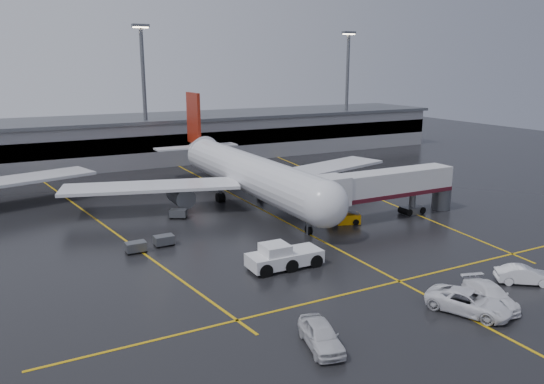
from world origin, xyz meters
TOP-DOWN VIEW (x-y plane):
  - ground at (0.00, 0.00)m, footprint 220.00×220.00m
  - apron_line_centre at (0.00, 0.00)m, footprint 0.25×90.00m
  - apron_line_stop at (0.00, -22.00)m, footprint 60.00×0.25m
  - apron_line_left at (-20.00, 10.00)m, footprint 9.99×69.35m
  - apron_line_right at (18.00, 10.00)m, footprint 7.57×69.64m
  - terminal at (0.00, 47.93)m, footprint 122.00×19.00m
  - light_mast_mid at (-5.00, 42.00)m, footprint 3.00×1.20m
  - light_mast_right at (40.00, 42.00)m, footprint 3.00×1.20m
  - main_airliner at (0.00, 9.70)m, footprint 48.80×45.60m
  - jet_bridge at (11.87, -6.00)m, footprint 19.90×3.40m
  - pushback_tractor at (-7.44, -14.43)m, footprint 7.07×3.10m
  - belt_loader at (5.81, -5.51)m, footprint 4.08×2.71m
  - service_van_a at (0.59, -29.06)m, footprint 5.21×6.89m
  - service_van_b at (3.16, -28.92)m, footprint 3.79×6.06m
  - service_van_c at (9.20, -27.37)m, footprint 4.78×4.08m
  - service_van_d at (-12.07, -28.05)m, footprint 3.18×5.42m
  - baggage_cart_a at (-15.43, -3.25)m, footprint 2.02×1.33m
  - baggage_cart_b at (-18.54, -3.96)m, footprint 2.02×1.33m
  - baggage_cart_c at (-10.91, 5.88)m, footprint 2.38×2.12m

SIDE VIEW (x-z plane):
  - ground at x=0.00m, z-range 0.00..0.00m
  - apron_line_centre at x=0.00m, z-range 0.00..0.02m
  - apron_line_stop at x=0.00m, z-range 0.00..0.02m
  - apron_line_left at x=-20.00m, z-range 0.00..0.02m
  - apron_line_right at x=18.00m, z-range 0.00..0.02m
  - belt_loader at x=5.81m, z-range -0.61..1.78m
  - baggage_cart_a at x=-15.43m, z-range 0.07..1.19m
  - baggage_cart_b at x=-18.54m, z-range 0.07..1.19m
  - baggage_cart_c at x=-10.91m, z-range 0.07..1.19m
  - service_van_c at x=9.20m, z-range 0.00..1.55m
  - service_van_b at x=3.16m, z-range 0.00..1.64m
  - service_van_d at x=-12.07m, z-range 0.00..1.73m
  - service_van_a at x=0.59m, z-range 0.00..1.74m
  - pushback_tractor at x=-7.44m, z-range -0.26..2.26m
  - jet_bridge at x=11.87m, z-range 0.91..6.96m
  - main_airliner at x=0.00m, z-range -2.84..11.26m
  - terminal at x=0.00m, z-range 0.02..8.62m
  - light_mast_mid at x=-5.00m, z-range 1.75..27.20m
  - light_mast_right at x=40.00m, z-range 1.75..27.20m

